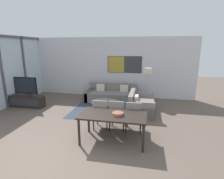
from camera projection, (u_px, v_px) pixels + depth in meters
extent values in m
plane|color=brown|center=(58.00, 156.00, 3.86)|extent=(24.00, 24.00, 0.00)
cube|color=silver|center=(108.00, 67.00, 8.37)|extent=(8.12, 0.06, 2.80)
cube|color=#2D2D33|center=(124.00, 65.00, 8.14)|extent=(1.60, 0.01, 0.77)
cube|color=#B29333|center=(116.00, 64.00, 8.21)|extent=(0.76, 0.02, 0.73)
cube|color=#38383D|center=(133.00, 65.00, 8.06)|extent=(0.76, 0.02, 0.73)
cube|color=silver|center=(1.00, 73.00, 6.62)|extent=(0.02, 5.08, 2.80)
cube|color=#515156|center=(2.00, 73.00, 6.61)|extent=(0.07, 0.08, 2.80)
cube|color=#515156|center=(25.00, 69.00, 7.82)|extent=(0.07, 0.08, 2.80)
cube|color=#333D4C|center=(105.00, 111.00, 6.56)|extent=(2.50, 1.96, 0.01)
cube|color=black|center=(27.00, 101.00, 7.00)|extent=(1.37, 0.38, 0.48)
cube|color=#2D2D33|center=(24.00, 103.00, 6.81)|extent=(1.26, 0.01, 0.26)
cube|color=#2D2D33|center=(27.00, 95.00, 6.94)|extent=(0.36, 0.20, 0.05)
cube|color=#2D2D33|center=(26.00, 93.00, 6.92)|extent=(0.06, 0.03, 0.08)
cube|color=black|center=(25.00, 85.00, 6.85)|extent=(0.98, 0.04, 0.66)
cube|color=black|center=(25.00, 86.00, 6.82)|extent=(0.91, 0.01, 0.60)
cube|color=slate|center=(111.00, 97.00, 7.70)|extent=(2.23, 0.88, 0.42)
cube|color=slate|center=(113.00, 91.00, 8.00)|extent=(2.23, 0.16, 0.77)
cube|color=slate|center=(89.00, 94.00, 7.87)|extent=(0.14, 0.88, 0.60)
cube|color=slate|center=(135.00, 96.00, 7.48)|extent=(0.14, 0.88, 0.60)
cube|color=beige|center=(101.00, 87.00, 7.89)|extent=(0.36, 0.12, 0.30)
cube|color=beige|center=(124.00, 88.00, 7.68)|extent=(0.36, 0.12, 0.30)
cube|color=slate|center=(142.00, 107.00, 6.38)|extent=(0.88, 1.36, 0.42)
cube|color=slate|center=(132.00, 102.00, 6.41)|extent=(0.16, 1.36, 0.77)
cube|color=slate|center=(141.00, 111.00, 5.78)|extent=(0.88, 0.14, 0.60)
cube|color=slate|center=(142.00, 100.00, 6.94)|extent=(0.88, 0.14, 0.60)
cube|color=beige|center=(136.00, 100.00, 6.05)|extent=(0.12, 0.36, 0.30)
cylinder|color=black|center=(105.00, 111.00, 6.56)|extent=(0.47, 0.47, 0.03)
cylinder|color=black|center=(105.00, 107.00, 6.52)|extent=(0.19, 0.19, 0.33)
cylinder|color=black|center=(105.00, 102.00, 6.48)|extent=(1.05, 1.05, 0.04)
cube|color=black|center=(113.00, 115.00, 4.32)|extent=(1.65, 0.84, 0.04)
cylinder|color=black|center=(79.00, 132.00, 4.21)|extent=(0.06, 0.06, 0.69)
cylinder|color=black|center=(143.00, 139.00, 3.92)|extent=(0.06, 0.06, 0.69)
cylinder|color=black|center=(89.00, 120.00, 4.90)|extent=(0.06, 0.06, 0.69)
cylinder|color=black|center=(144.00, 125.00, 4.61)|extent=(0.06, 0.06, 0.69)
cube|color=gray|center=(102.00, 114.00, 5.15)|extent=(0.46, 0.46, 0.06)
cube|color=gray|center=(100.00, 108.00, 4.90)|extent=(0.42, 0.05, 0.46)
cylinder|color=black|center=(93.00, 123.00, 5.05)|extent=(0.04, 0.04, 0.38)
cylinder|color=black|center=(107.00, 125.00, 4.98)|extent=(0.04, 0.04, 0.38)
cylinder|color=black|center=(97.00, 118.00, 5.44)|extent=(0.04, 0.04, 0.38)
cylinder|color=black|center=(110.00, 119.00, 5.36)|extent=(0.04, 0.04, 0.38)
cube|color=gray|center=(118.00, 115.00, 5.09)|extent=(0.46, 0.46, 0.06)
cube|color=gray|center=(117.00, 109.00, 4.83)|extent=(0.42, 0.05, 0.46)
cylinder|color=black|center=(110.00, 124.00, 4.99)|extent=(0.04, 0.04, 0.38)
cylinder|color=black|center=(123.00, 126.00, 4.91)|extent=(0.04, 0.04, 0.38)
cylinder|color=black|center=(112.00, 119.00, 5.37)|extent=(0.04, 0.04, 0.38)
cylinder|color=black|center=(125.00, 120.00, 5.29)|extent=(0.04, 0.04, 0.38)
cube|color=gray|center=(134.00, 117.00, 4.97)|extent=(0.46, 0.46, 0.06)
cube|color=gray|center=(133.00, 111.00, 4.71)|extent=(0.42, 0.05, 0.46)
cylinder|color=black|center=(126.00, 126.00, 4.87)|extent=(0.04, 0.04, 0.38)
cylinder|color=black|center=(140.00, 128.00, 4.79)|extent=(0.04, 0.04, 0.38)
cylinder|color=black|center=(127.00, 121.00, 5.25)|extent=(0.04, 0.04, 0.38)
cylinder|color=black|center=(141.00, 122.00, 5.17)|extent=(0.04, 0.04, 0.38)
cylinder|color=#995642|center=(118.00, 114.00, 4.25)|extent=(0.27, 0.27, 0.07)
torus|color=#995642|center=(118.00, 113.00, 4.24)|extent=(0.27, 0.27, 0.02)
cylinder|color=#2D2D33|center=(146.00, 103.00, 7.42)|extent=(0.28, 0.28, 0.02)
cylinder|color=#B7B7BC|center=(147.00, 89.00, 7.27)|extent=(0.03, 0.03, 1.28)
cylinder|color=beige|center=(148.00, 71.00, 7.09)|extent=(0.32, 0.32, 0.22)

